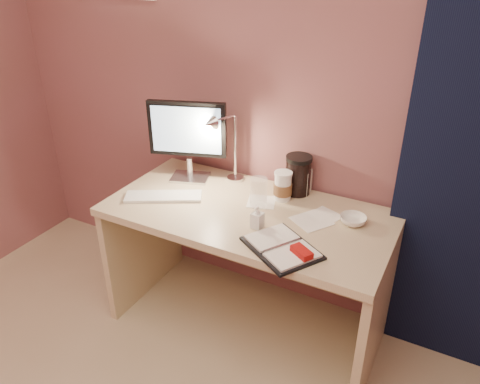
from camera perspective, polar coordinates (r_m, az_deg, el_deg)
The scene contains 14 objects.
desk at distance 2.47m, azimuth 1.74°, elevation -6.01°, with size 1.40×0.70×0.73m.
monitor at distance 2.51m, azimuth -6.40°, elevation 7.06°, with size 0.40×0.21×0.44m.
keyboard at distance 2.43m, azimuth -9.31°, elevation -0.53°, with size 0.39×0.11×0.02m, color white.
planner at distance 2.01m, azimuth 5.31°, elevation -6.77°, with size 0.39×0.37×0.05m.
paper_a at distance 2.37m, azimuth 2.63°, elevation -1.20°, with size 0.14×0.14×0.00m, color white.
paper_b at distance 2.28m, azimuth 10.23°, elevation -2.90°, with size 0.14×0.14×0.00m, color white.
paper_c at distance 2.23m, azimuth 8.72°, elevation -3.49°, with size 0.16×0.16×0.00m, color white.
coffee_cup at distance 2.37m, azimuth 5.24°, elevation 0.66°, with size 0.09×0.09×0.15m.
clear_cup at distance 2.30m, azimuth 2.28°, elevation -0.05°, with size 0.09×0.09×0.15m, color white.
bowl at distance 2.24m, azimuth 13.62°, elevation -3.35°, with size 0.12×0.12×0.04m, color white.
lotion_bottle at distance 2.13m, azimuth 2.13°, elevation -3.06°, with size 0.05×0.05×0.11m, color white.
dark_jar at distance 2.43m, azimuth 7.08°, elevation 1.86°, with size 0.13×0.13×0.18m, color black.
product_box at distance 2.45m, azimuth 7.54°, elevation 1.32°, with size 0.09×0.07×0.13m, color silver.
desk_lamp at distance 2.40m, azimuth -0.88°, elevation 5.81°, with size 0.15×0.24×0.40m.
Camera 1 is at (0.89, -0.39, 1.88)m, focal length 35.00 mm.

